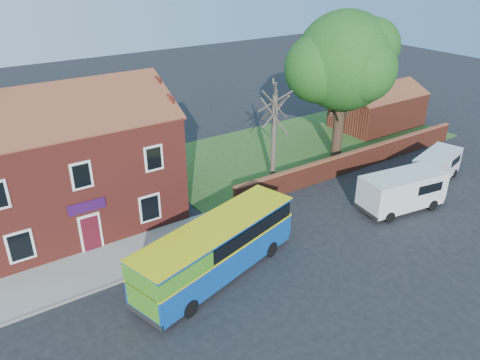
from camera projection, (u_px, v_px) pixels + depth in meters
ground at (277, 277)px, 23.76m from camera, size 120.00×120.00×0.00m
pavement at (104, 265)px, 24.52m from camera, size 18.00×3.50×0.12m
kerb at (116, 283)px, 23.21m from camera, size 18.00×0.15×0.14m
grass_strip at (303, 145)px, 39.97m from camera, size 26.00×12.00×0.04m
shop_building at (63, 169)px, 27.33m from camera, size 12.30×8.13×10.50m
boundary_wall at (357, 160)px, 35.14m from camera, size 22.00×0.38×1.60m
outbuilding at (378, 109)px, 43.78m from camera, size 8.20×5.06×4.17m
bus at (213, 250)px, 23.02m from camera, size 9.86×4.97×2.92m
van_near at (402, 190)px, 29.49m from camera, size 5.76×2.99×2.41m
van_far at (437, 166)px, 33.35m from camera, size 5.03×3.02×2.07m
large_tree at (343, 64)px, 34.72m from camera, size 9.28×7.34×11.32m
bare_tree at (274, 135)px, 32.01m from camera, size 2.62×3.12×7.00m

